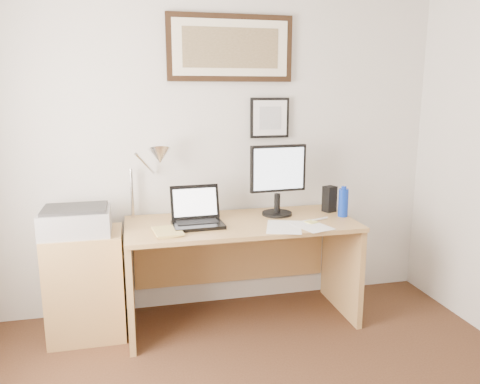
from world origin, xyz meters
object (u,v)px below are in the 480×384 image
object	(u,v)px
water_bottle	(343,203)
lcd_monitor	(278,177)
side_cabinet	(86,284)
book	(154,233)
printer	(76,221)
desk	(239,250)
laptop	(197,216)

from	to	relation	value
water_bottle	lcd_monitor	distance (m)	0.51
side_cabinet	book	bearing A→B (deg)	-24.85
side_cabinet	printer	bearing A→B (deg)	-163.20
book	desk	distance (m)	0.70
side_cabinet	book	distance (m)	0.64
printer	book	bearing A→B (deg)	-22.23
book	laptop	xyz separation A→B (m)	(0.30, 0.16, 0.05)
water_bottle	book	size ratio (longest dim) A/B	0.86
water_bottle	desk	bearing A→B (deg)	171.63
side_cabinet	laptop	size ratio (longest dim) A/B	2.08
laptop	lcd_monitor	distance (m)	0.67
book	laptop	distance (m)	0.34
desk	printer	xyz separation A→B (m)	(-1.11, -0.05, 0.30)
water_bottle	desk	world-z (taller)	water_bottle
side_cabinet	lcd_monitor	size ratio (longest dim) A/B	1.40
side_cabinet	laptop	world-z (taller)	laptop
book	lcd_monitor	world-z (taller)	lcd_monitor
water_bottle	printer	distance (m)	1.86
desk	side_cabinet	bearing A→B (deg)	-178.11
side_cabinet	lcd_monitor	bearing A→B (deg)	2.71
desk	lcd_monitor	bearing A→B (deg)	5.61
side_cabinet	desk	bearing A→B (deg)	1.89
book	printer	size ratio (longest dim) A/B	0.54
water_bottle	laptop	distance (m)	1.07
book	water_bottle	bearing A→B (deg)	5.68
side_cabinet	printer	size ratio (longest dim) A/B	1.66
desk	laptop	size ratio (longest dim) A/B	4.57
side_cabinet	book	size ratio (longest dim) A/B	3.06
water_bottle	book	world-z (taller)	water_bottle
desk	lcd_monitor	world-z (taller)	lcd_monitor
water_bottle	book	xyz separation A→B (m)	(-1.37, -0.14, -0.09)
book	lcd_monitor	distance (m)	0.99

